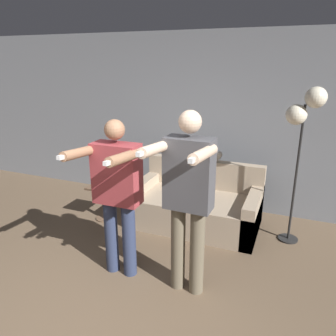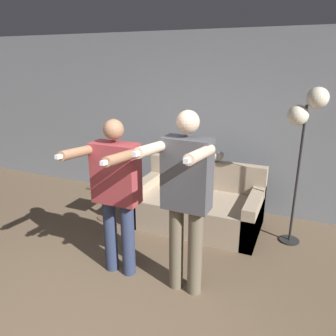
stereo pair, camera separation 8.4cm
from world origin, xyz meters
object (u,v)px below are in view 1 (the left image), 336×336
Objects in this scene: couch at (196,206)px; side_table at (104,196)px; cup at (103,182)px; person_right at (188,193)px; floor_lamp at (305,116)px; cat at (208,156)px; person_left at (117,189)px.

couch is 1.32m from side_table.
couch is at bearing 15.43° from cup.
floor_lamp reaches higher than person_right.
person_right is 3.39× the size of cat.
person_left reaches higher than side_table.
cat reaches higher than side_table.
person_right is 1.76m from floor_lamp.
person_left is 2.25m from floor_lamp.
cat is at bearing 28.48° from cup.
person_left is 0.93× the size of person_right.
floor_lamp is (1.24, 0.02, 1.32)m from couch.
couch is at bearing 72.43° from person_left.
cat is at bearing 83.23° from couch.
person_left reaches higher than cat.
cat is 0.28× the size of floor_lamp.
cat reaches higher than couch.
person_left is at bearing -178.34° from person_right.
person_left reaches higher than couch.
person_left is 0.87× the size of floor_lamp.
cat is (0.46, 1.75, -0.08)m from person_left.
cup is (-0.86, 1.03, -0.41)m from person_left.
cup is (-1.60, 1.03, -0.48)m from person_right.
person_left is 1.46m from side_table.
person_left is 3.22× the size of side_table.
person_right reaches higher than side_table.
floor_lamp is 23.81× the size of cup.
side_table is at bearing 128.95° from person_left.
cup is at bearing -164.57° from couch.
cup is at bearing -171.64° from floor_lamp.
floor_lamp is 3.71× the size of side_table.
person_left is at bearing -104.69° from cat.
person_right reaches higher than person_left.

